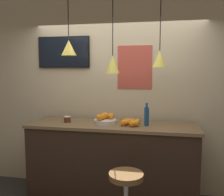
% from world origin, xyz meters
% --- Properties ---
extents(back_wall, '(8.00, 0.06, 2.90)m').
position_xyz_m(back_wall, '(0.00, 1.08, 1.45)').
color(back_wall, beige).
rests_on(back_wall, ground_plane).
extents(service_counter, '(2.27, 0.67, 1.10)m').
position_xyz_m(service_counter, '(0.00, 0.63, 0.55)').
color(service_counter, black).
rests_on(service_counter, ground_plane).
extents(bar_stool, '(0.45, 0.45, 0.72)m').
position_xyz_m(bar_stool, '(0.29, -0.07, 0.47)').
color(bar_stool, '#B7B7BC').
rests_on(bar_stool, ground_plane).
extents(fruit_bowl, '(0.30, 0.30, 0.14)m').
position_xyz_m(fruit_bowl, '(-0.09, 0.62, 1.15)').
color(fruit_bowl, beige).
rests_on(fruit_bowl, service_counter).
extents(orange_pile, '(0.25, 0.25, 0.09)m').
position_xyz_m(orange_pile, '(0.26, 0.60, 1.14)').
color(orange_pile, orange).
rests_on(orange_pile, service_counter).
extents(juice_bottle, '(0.06, 0.06, 0.30)m').
position_xyz_m(juice_bottle, '(0.46, 0.61, 1.23)').
color(juice_bottle, navy).
rests_on(juice_bottle, service_counter).
extents(spread_jar, '(0.09, 0.09, 0.08)m').
position_xyz_m(spread_jar, '(-0.63, 0.61, 1.14)').
color(spread_jar, '#562D19').
rests_on(spread_jar, service_counter).
extents(pendant_lamp_left, '(0.21, 0.21, 0.78)m').
position_xyz_m(pendant_lamp_left, '(-0.61, 0.68, 2.13)').
color(pendant_lamp_left, black).
extents(pendant_lamp_middle, '(0.18, 0.18, 1.03)m').
position_xyz_m(pendant_lamp_middle, '(0.00, 0.68, 1.90)').
color(pendant_lamp_middle, black).
extents(pendant_lamp_right, '(0.19, 0.19, 0.95)m').
position_xyz_m(pendant_lamp_right, '(0.61, 0.68, 1.97)').
color(pendant_lamp_right, black).
extents(mounted_tv, '(0.81, 0.04, 0.47)m').
position_xyz_m(mounted_tv, '(-0.83, 1.03, 2.09)').
color(mounted_tv, black).
extents(wall_poster, '(0.50, 0.01, 0.63)m').
position_xyz_m(wall_poster, '(0.25, 1.04, 1.86)').
color(wall_poster, '#C64C3D').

